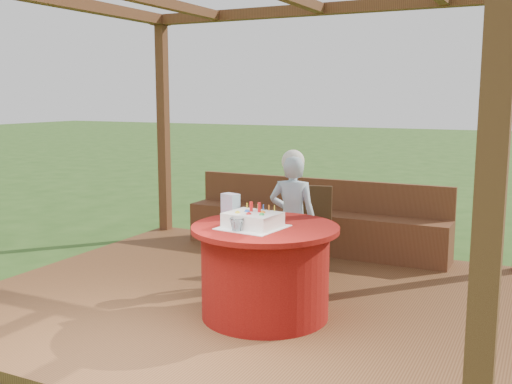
% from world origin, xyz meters
% --- Properties ---
extents(ground, '(60.00, 60.00, 0.00)m').
position_xyz_m(ground, '(0.00, 0.00, 0.00)').
color(ground, '#284C19').
rests_on(ground, ground).
extents(deck, '(4.50, 4.00, 0.12)m').
position_xyz_m(deck, '(0.00, 0.00, 0.06)').
color(deck, brown).
rests_on(deck, ground).
extents(pergola, '(4.50, 4.00, 2.72)m').
position_xyz_m(pergola, '(0.00, 0.00, 2.41)').
color(pergola, brown).
rests_on(pergola, deck).
extents(bench, '(3.00, 0.42, 0.80)m').
position_xyz_m(bench, '(0.00, 1.72, 0.38)').
color(bench, brown).
rests_on(bench, deck).
extents(table, '(1.15, 1.15, 0.73)m').
position_xyz_m(table, '(0.39, -0.37, 0.49)').
color(table, maroon).
rests_on(table, deck).
extents(chair, '(0.47, 0.47, 0.84)m').
position_xyz_m(chair, '(0.25, 0.97, 0.58)').
color(chair, '#3A2512').
rests_on(chair, deck).
extents(elderly_woman, '(0.48, 0.36, 1.24)m').
position_xyz_m(elderly_woman, '(0.23, 0.55, 0.75)').
color(elderly_woman, '#90BAD6').
rests_on(elderly_woman, deck).
extents(birthday_cake, '(0.49, 0.49, 0.19)m').
position_xyz_m(birthday_cake, '(0.33, -0.47, 0.91)').
color(birthday_cake, white).
rests_on(birthday_cake, table).
extents(gift_bag, '(0.16, 0.13, 0.20)m').
position_xyz_m(gift_bag, '(-0.00, -0.22, 0.95)').
color(gift_bag, '#E997D0').
rests_on(gift_bag, table).
extents(drinking_glass, '(0.12, 0.12, 0.10)m').
position_xyz_m(drinking_glass, '(0.28, -0.64, 0.90)').
color(drinking_glass, white).
rests_on(drinking_glass, table).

